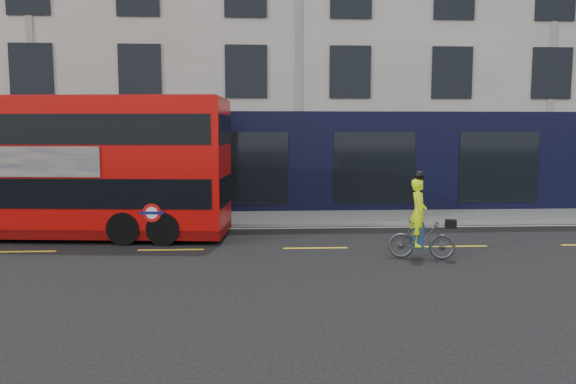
{
  "coord_description": "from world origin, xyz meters",
  "views": [
    {
      "loc": [
        -1.64,
        -13.83,
        3.3
      ],
      "look_at": [
        -0.76,
        1.62,
        1.57
      ],
      "focal_mm": 35.0,
      "sensor_mm": 36.0,
      "label": 1
    }
  ],
  "objects": [
    {
      "name": "cyclist",
      "position": [
        2.54,
        0.07,
        0.76
      ],
      "size": [
        1.75,
        0.85,
        2.26
      ],
      "rotation": [
        0.0,
        0.0,
        -0.23
      ],
      "color": "#404245",
      "rests_on": "ground"
    },
    {
      "name": "pavement",
      "position": [
        0.0,
        6.5,
        0.06
      ],
      "size": [
        60.0,
        3.0,
        0.12
      ],
      "primitive_type": "cube",
      "color": "gray",
      "rests_on": "ground"
    },
    {
      "name": "kerb",
      "position": [
        0.0,
        5.0,
        0.07
      ],
      "size": [
        60.0,
        0.12,
        0.13
      ],
      "primitive_type": "cube",
      "color": "gray",
      "rests_on": "ground"
    },
    {
      "name": "lane_dashes",
      "position": [
        0.0,
        1.5,
        0.0
      ],
      "size": [
        58.0,
        0.12,
        0.01
      ],
      "primitive_type": null,
      "color": "yellow",
      "rests_on": "ground"
    },
    {
      "name": "ground",
      "position": [
        0.0,
        0.0,
        0.0
      ],
      "size": [
        120.0,
        120.0,
        0.0
      ],
      "primitive_type": "plane",
      "color": "black",
      "rests_on": "ground"
    },
    {
      "name": "bus",
      "position": [
        -7.77,
        3.57,
        2.19
      ],
      "size": [
        10.77,
        3.39,
        4.27
      ],
      "rotation": [
        0.0,
        0.0,
        -0.1
      ],
      "color": "#B90907",
      "rests_on": "ground"
    },
    {
      "name": "building_terrace",
      "position": [
        0.0,
        12.94,
        7.49
      ],
      "size": [
        50.0,
        10.07,
        15.0
      ],
      "color": "beige",
      "rests_on": "ground"
    },
    {
      "name": "road_edge_line",
      "position": [
        0.0,
        4.7,
        0.0
      ],
      "size": [
        58.0,
        0.1,
        0.01
      ],
      "primitive_type": "cube",
      "color": "silver",
      "rests_on": "ground"
    }
  ]
}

